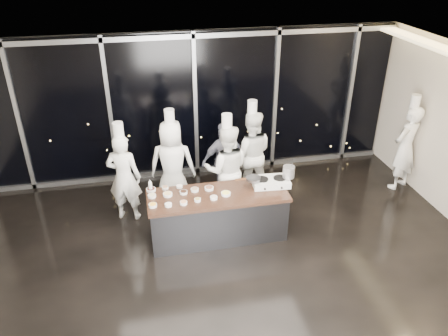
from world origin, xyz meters
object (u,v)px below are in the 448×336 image
object	(u,v)px
chef_far_left	(124,177)
guest	(225,160)
chef_center	(227,169)
stock_pot	(289,172)
chef_left	(172,164)
chef_right	(251,153)
stove	(271,182)
demo_counter	(218,215)
frying_pan	(253,178)
chef_side	(405,147)

from	to	relation	value
chef_far_left	guest	xyz separation A→B (m)	(2.01, 0.41, -0.08)
chef_center	stock_pot	bearing A→B (deg)	153.25
chef_left	chef_right	distance (m)	1.63
stove	demo_counter	bearing A→B (deg)	-169.28
demo_counter	frying_pan	world-z (taller)	frying_pan
frying_pan	stock_pot	world-z (taller)	stock_pot
chef_left	guest	distance (m)	1.09
stove	guest	distance (m)	1.40
frying_pan	chef_far_left	xyz separation A→B (m)	(-2.26, 0.83, -0.16)
stock_pot	chef_center	xyz separation A→B (m)	(-0.98, 0.72, -0.23)
frying_pan	stock_pot	size ratio (longest dim) A/B	2.24
chef_center	guest	distance (m)	0.57
chef_left	stock_pot	bearing A→B (deg)	160.87
chef_center	chef_right	xyz separation A→B (m)	(0.62, 0.56, 0.01)
chef_far_left	chef_left	size ratio (longest dim) A/B	0.97
demo_counter	frying_pan	distance (m)	0.91
demo_counter	stove	xyz separation A→B (m)	(1.00, 0.12, 0.51)
chef_side	frying_pan	bearing A→B (deg)	-13.85
stove	frying_pan	xyz separation A→B (m)	(-0.33, 0.01, 0.10)
chef_center	chef_side	distance (m)	3.86
stock_pot	guest	size ratio (longest dim) A/B	0.13
chef_far_left	chef_center	bearing A→B (deg)	-167.22
demo_counter	chef_center	bearing A→B (deg)	67.55
chef_far_left	chef_side	world-z (taller)	chef_side
stove	chef_center	world-z (taller)	chef_center
demo_counter	frying_pan	bearing A→B (deg)	11.01
chef_right	chef_left	bearing A→B (deg)	17.39
chef_center	chef_right	bearing A→B (deg)	-128.57
demo_counter	chef_side	world-z (taller)	chef_side
demo_counter	chef_far_left	size ratio (longest dim) A/B	1.24
chef_far_left	chef_left	world-z (taller)	chef_left
stock_pot	chef_right	size ratio (longest dim) A/B	0.10
chef_left	chef_side	distance (m)	4.87
stock_pot	chef_left	distance (m)	2.30
demo_counter	chef_left	world-z (taller)	chef_left
stock_pot	chef_center	size ratio (longest dim) A/B	0.10
frying_pan	demo_counter	bearing A→B (deg)	-164.86
chef_center	chef_side	world-z (taller)	chef_side
stove	chef_left	size ratio (longest dim) A/B	0.33
chef_right	chef_side	size ratio (longest dim) A/B	0.99
chef_left	chef_side	xyz separation A→B (m)	(4.86, -0.30, 0.03)
stove	chef_right	xyz separation A→B (m)	(-0.04, 1.26, -0.04)
chef_left	chef_right	bearing A→B (deg)	-164.30
demo_counter	chef_far_left	world-z (taller)	chef_far_left
chef_center	chef_right	distance (m)	0.84
demo_counter	chef_left	bearing A→B (deg)	118.26
stove	guest	xyz separation A→B (m)	(-0.59, 1.26, -0.15)
stove	chef_center	distance (m)	0.97
guest	chef_side	bearing A→B (deg)	167.05
demo_counter	chef_left	xyz separation A→B (m)	(-0.66, 1.24, 0.47)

